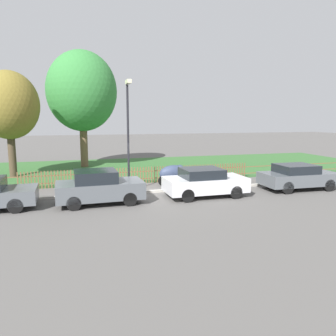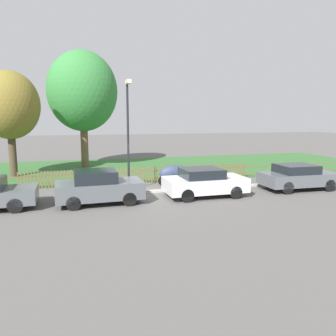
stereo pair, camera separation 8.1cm
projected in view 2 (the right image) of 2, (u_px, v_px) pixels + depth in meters
The scene contains 11 objects.
ground_plane at pixel (152, 193), 16.56m from camera, with size 120.00×120.00×0.00m, color #565451.
kerb_stone at pixel (152, 191), 16.65m from camera, with size 40.08×0.20×0.12m, color #B2ADA3.
grass_strip at pixel (127, 168), 24.71m from camera, with size 40.08×11.92×0.01m, color #33602D.
park_fence at pixel (142, 175), 18.98m from camera, with size 40.08×0.05×0.95m.
parked_car_navy_estate at pixel (99, 187), 14.44m from camera, with size 3.80×1.96×1.49m.
parked_car_red_compact at pixel (204, 182), 15.74m from camera, with size 3.89×1.90×1.38m.
parked_car_white_van at pixel (298, 177), 17.29m from camera, with size 4.01×1.91×1.34m.
covered_motorcycle at pixel (174, 173), 18.44m from camera, with size 1.78×0.86×1.14m.
tree_nearest_kerb at pixel (9, 106), 20.52m from camera, with size 3.72×3.72×6.70m.
tree_behind_motorcycle at pixel (82, 92), 24.70m from camera, with size 5.24×5.24×8.77m.
street_lamp at pixel (128, 123), 16.15m from camera, with size 0.20×0.79×5.56m.
Camera 2 is at (-3.57, -15.80, 3.76)m, focal length 35.00 mm.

